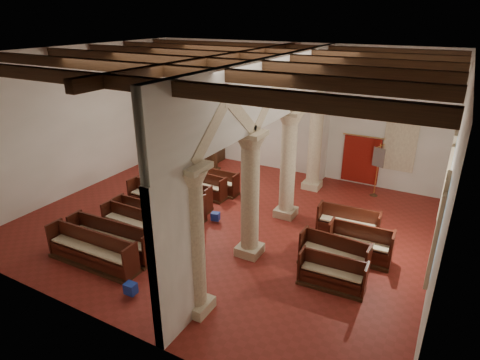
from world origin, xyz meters
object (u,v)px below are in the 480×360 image
at_px(lectern, 215,160).
at_px(nave_pew_0, 92,254).
at_px(pipe_organ, 204,133).
at_px(processional_banner, 376,178).
at_px(aisle_pew_0, 332,277).

xyz_separation_m(lectern, nave_pew_0, (1.01, -8.64, -0.14)).
bearing_deg(pipe_organ, nave_pew_0, -76.49).
height_order(lectern, nave_pew_0, lectern).
xyz_separation_m(pipe_organ, processional_banner, (8.88, -0.51, -0.59)).
distance_m(pipe_organ, processional_banner, 8.91).
relative_size(processional_banner, aisle_pew_0, 1.21).
xyz_separation_m(pipe_organ, aisle_pew_0, (9.10, -7.39, -1.05)).
xyz_separation_m(processional_banner, aisle_pew_0, (0.22, -6.88, -0.46)).
relative_size(pipe_organ, processional_banner, 1.92).
distance_m(pipe_organ, nave_pew_0, 10.17).
distance_m(lectern, nave_pew_0, 8.70).
bearing_deg(processional_banner, aisle_pew_0, -66.99).
xyz_separation_m(pipe_organ, lectern, (1.36, -1.20, -0.87)).
bearing_deg(nave_pew_0, aisle_pew_0, 18.64).
xyz_separation_m(nave_pew_0, aisle_pew_0, (6.73, 2.45, -0.03)).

